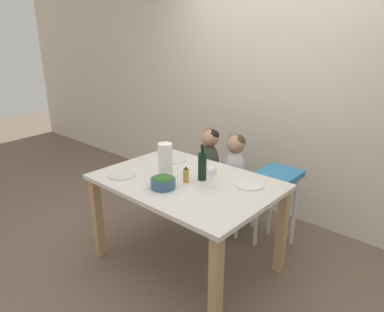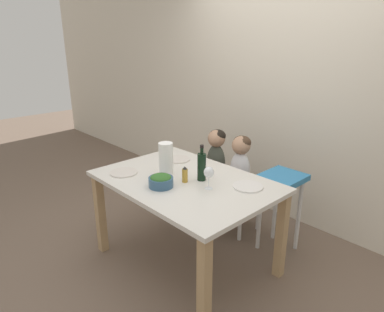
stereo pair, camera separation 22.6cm
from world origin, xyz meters
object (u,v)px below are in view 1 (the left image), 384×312
(wine_glass_near, at_px, (211,172))
(salad_bowl_large, at_px, (163,182))
(person_child_center, at_px, (235,158))
(wine_bottle, at_px, (202,166))
(chair_right_highchair, at_px, (278,189))
(paper_towel_roll, at_px, (165,160))
(person_child_left, at_px, (210,151))
(chair_far_center, at_px, (234,193))
(dinner_plate_back_right, at_px, (249,184))
(chair_far_left, at_px, (209,184))
(dinner_plate_back_left, at_px, (174,160))
(dinner_plate_front_left, at_px, (122,175))

(wine_glass_near, relative_size, salad_bowl_large, 0.92)
(person_child_center, xyz_separation_m, wine_bottle, (0.13, -0.66, 0.14))
(chair_right_highchair, height_order, paper_towel_roll, paper_towel_roll)
(person_child_center, height_order, wine_glass_near, person_child_center)
(paper_towel_roll, bearing_deg, person_child_center, 79.74)
(person_child_left, height_order, person_child_center, same)
(chair_right_highchair, bearing_deg, chair_far_center, 180.00)
(dinner_plate_back_right, bearing_deg, chair_right_highchair, 90.93)
(person_child_left, relative_size, wine_glass_near, 3.01)
(chair_far_center, bearing_deg, person_child_center, 90.00)
(person_child_left, xyz_separation_m, paper_towel_roll, (0.17, -0.79, 0.16))
(person_child_center, height_order, salad_bowl_large, person_child_center)
(paper_towel_roll, height_order, salad_bowl_large, paper_towel_roll)
(chair_far_left, distance_m, person_child_center, 0.48)
(chair_right_highchair, height_order, salad_bowl_large, salad_bowl_large)
(person_child_center, bearing_deg, paper_towel_roll, -100.26)
(person_child_left, relative_size, dinner_plate_back_right, 2.29)
(chair_far_left, distance_m, chair_right_highchair, 0.80)
(chair_right_highchair, xyz_separation_m, dinner_plate_back_left, (-0.82, -0.48, 0.21))
(wine_glass_near, height_order, dinner_plate_back_left, wine_glass_near)
(chair_far_left, xyz_separation_m, chair_right_highchair, (0.78, 0.00, 0.18))
(paper_towel_roll, bearing_deg, dinner_plate_back_left, 124.30)
(person_child_left, height_order, paper_towel_roll, paper_towel_roll)
(chair_right_highchair, height_order, person_child_left, person_child_left)
(person_child_center, xyz_separation_m, paper_towel_roll, (-0.14, -0.79, 0.16))
(chair_far_center, xyz_separation_m, dinner_plate_front_left, (-0.41, -1.03, 0.39))
(person_child_center, relative_size, dinner_plate_back_left, 2.29)
(chair_far_left, bearing_deg, chair_far_center, 0.00)
(person_child_center, relative_size, dinner_plate_front_left, 2.29)
(wine_bottle, height_order, dinner_plate_back_left, wine_bottle)
(chair_far_left, xyz_separation_m, wine_bottle, (0.45, -0.65, 0.51))
(dinner_plate_front_left, bearing_deg, chair_far_center, 68.32)
(chair_right_highchair, bearing_deg, wine_glass_near, -103.64)
(dinner_plate_back_left, bearing_deg, chair_right_highchair, 30.69)
(dinner_plate_front_left, relative_size, dinner_plate_back_right, 1.00)
(salad_bowl_large, bearing_deg, chair_far_center, 90.89)
(salad_bowl_large, relative_size, dinner_plate_front_left, 0.82)
(chair_far_left, distance_m, wine_glass_near, 1.08)
(paper_towel_roll, bearing_deg, person_child_left, 102.23)
(chair_far_left, bearing_deg, chair_right_highchair, 0.00)
(chair_far_left, height_order, chair_right_highchair, chair_right_highchair)
(wine_glass_near, distance_m, dinner_plate_back_right, 0.32)
(person_child_left, distance_m, paper_towel_roll, 0.82)
(paper_towel_roll, bearing_deg, dinner_plate_back_right, 25.11)
(chair_far_center, distance_m, dinner_plate_back_right, 0.79)
(dinner_plate_front_left, distance_m, dinner_plate_back_left, 0.55)
(person_child_left, bearing_deg, wine_bottle, -55.64)
(dinner_plate_front_left, height_order, dinner_plate_back_left, same)
(wine_glass_near, distance_m, salad_bowl_large, 0.37)
(person_child_left, bearing_deg, dinner_plate_back_right, -32.40)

